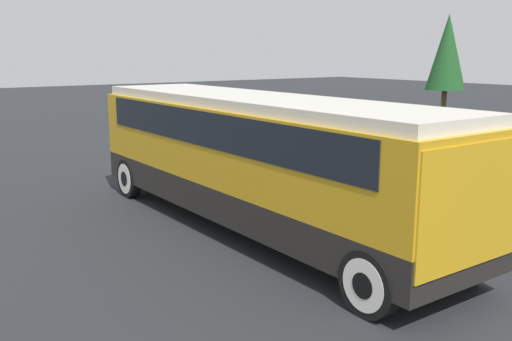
% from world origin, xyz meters
% --- Properties ---
extents(ground_plane, '(120.00, 120.00, 0.00)m').
position_xyz_m(ground_plane, '(0.00, 0.00, 0.00)').
color(ground_plane, '#26282B').
extents(tour_bus, '(10.98, 2.67, 3.04)m').
position_xyz_m(tour_bus, '(0.10, 0.00, 1.84)').
color(tour_bus, black).
rests_on(tour_bus, ground_plane).
extents(parked_car_near, '(4.16, 1.86, 1.52)m').
position_xyz_m(parked_car_near, '(1.76, 6.81, 0.75)').
color(parked_car_near, black).
rests_on(parked_car_near, ground_plane).
extents(parked_car_mid, '(4.11, 1.94, 1.54)m').
position_xyz_m(parked_car_mid, '(-5.34, 5.96, 0.76)').
color(parked_car_mid, '#BCBCC1').
rests_on(parked_car_mid, ground_plane).
extents(tree_center, '(2.13, 2.13, 6.02)m').
position_xyz_m(tree_center, '(-9.50, 19.50, 3.96)').
color(tree_center, brown).
rests_on(tree_center, ground_plane).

